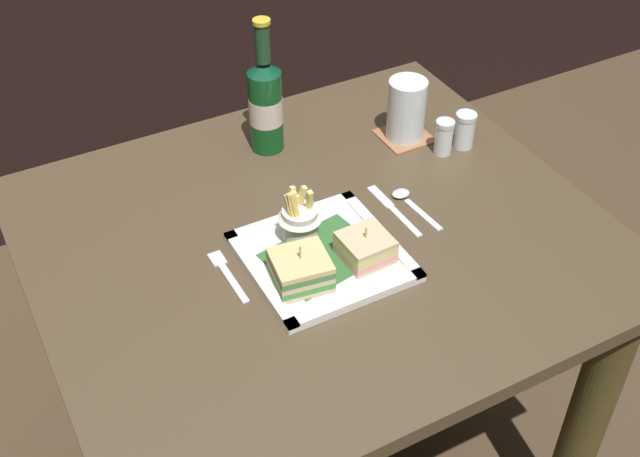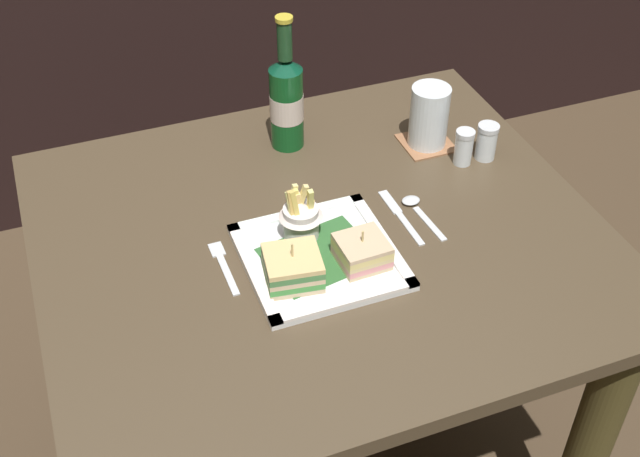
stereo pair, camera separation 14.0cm
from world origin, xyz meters
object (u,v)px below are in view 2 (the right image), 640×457
Objects in this scene: fries_cup at (301,216)px; beer_bottle at (286,100)px; square_plate at (320,257)px; sandwich_half_right at (362,252)px; salt_shaker at (463,149)px; knife at (399,215)px; water_glass at (429,120)px; pepper_shaker at (486,144)px; spoon at (416,207)px; dining_table at (320,299)px; fork at (223,264)px; sandwich_half_left at (293,268)px.

beer_bottle reaches higher than fries_cup.
square_plate is 3.07× the size of sandwich_half_right.
salt_shaker is (0.30, -0.19, -0.07)m from beer_bottle.
knife is (0.19, 0.00, -0.05)m from fries_cup.
knife is 2.23× the size of salt_shaker.
water_glass is at bearing 113.73° from salt_shaker.
knife is at bearing -128.18° from water_glass.
beer_bottle reaches higher than knife.
spoon is at bearing -153.62° from pepper_shaker.
water_glass reaches higher than dining_table.
knife is (0.15, -0.01, 0.17)m from dining_table.
water_glass is at bearing 136.32° from pepper_shaker.
sandwich_half_right is 0.51× the size of knife.
fork is at bearing -174.44° from fries_cup.
sandwich_half_right is 0.40m from water_glass.
sandwich_half_right is at bearing -132.67° from water_glass.
dining_table is 7.86× the size of water_glass.
sandwich_half_right is at bearing -145.85° from salt_shaker.
pepper_shaker is (0.58, 0.12, 0.03)m from fork.
fork is at bearing -157.22° from water_glass.
pepper_shaker is (0.20, 0.10, 0.03)m from spoon.
spoon is 1.76× the size of pepper_shaker.
water_glass is 0.92× the size of fork.
spoon is 0.23m from pepper_shaker.
spoon is (0.04, 0.01, 0.00)m from knife.
spoon reaches higher than fork.
knife is 1.24× the size of spoon.
beer_bottle is at bearing 54.04° from fork.
dining_table is 7.25× the size of fork.
sandwich_half_left reaches higher than salt_shaker.
sandwich_half_left is 0.81× the size of water_glass.
fries_cup reaches higher than knife.
salt_shaker reaches higher than spoon.
beer_bottle is at bearing 75.48° from fries_cup.
salt_shaker is 0.98× the size of pepper_shaker.
salt_shaker reaches higher than dining_table.
knife is 2.18× the size of pepper_shaker.
knife is (-0.15, -0.19, -0.06)m from water_glass.
dining_table is 6.03× the size of knife.
pepper_shaker is at bearing 30.16° from sandwich_half_right.
pepper_shaker is at bearing -27.59° from beer_bottle.
sandwich_half_right reaches higher than dining_table.
salt_shaker reaches higher than square_plate.
dining_table is at bearing 11.03° from fries_cup.
beer_bottle is at bearing 82.82° from dining_table.
spoon is (0.23, 0.01, -0.05)m from fries_cup.
beer_bottle is at bearing 89.77° from sandwich_half_right.
beer_bottle is at bearing 111.90° from knife.
knife is (0.12, 0.10, -0.03)m from sandwich_half_right.
dining_table is 11.93× the size of sandwich_half_right.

